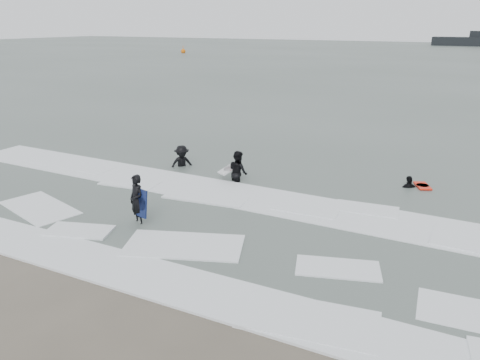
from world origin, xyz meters
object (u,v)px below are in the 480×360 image
at_px(surfer_breaker, 182,168).
at_px(buoy, 183,51).
at_px(surfer_right_near, 409,188).
at_px(surfer_wading, 238,181).
at_px(surfer_centre, 139,224).

height_order(surfer_breaker, buoy, buoy).
height_order(surfer_right_near, buoy, buoy).
relative_size(surfer_wading, buoy, 1.16).
bearing_deg(buoy, surfer_wading, -54.43).
bearing_deg(surfer_right_near, surfer_breaker, -21.41).
relative_size(surfer_wading, surfer_breaker, 0.99).
xyz_separation_m(surfer_breaker, surfer_right_near, (10.04, 1.94, 0.00)).
bearing_deg(surfer_right_near, buoy, -82.27).
bearing_deg(surfer_centre, buoy, 142.22).
bearing_deg(surfer_right_near, surfer_centre, 14.23).
xyz_separation_m(surfer_centre, surfer_right_near, (7.66, 8.09, 0.00)).
bearing_deg(surfer_wading, surfer_centre, 113.78).
bearing_deg(surfer_breaker, surfer_centre, -116.40).
xyz_separation_m(surfer_right_near, buoy, (-57.08, 67.89, 0.42)).
height_order(surfer_centre, surfer_breaker, surfer_breaker).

